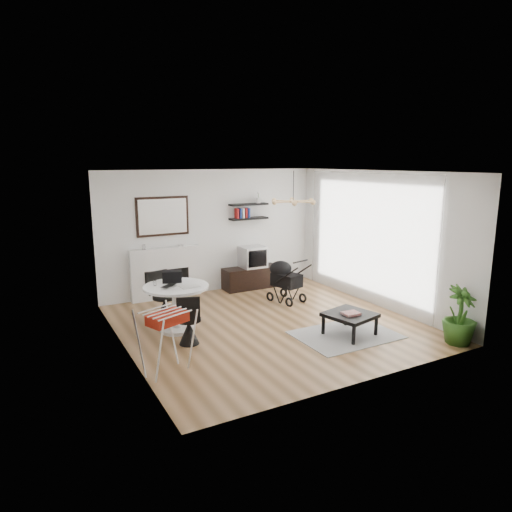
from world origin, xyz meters
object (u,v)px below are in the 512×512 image
crt_tv (253,257)px  dining_table (177,301)px  potted_plant (460,316)px  stroller (285,282)px  fireplace (166,267)px  drying_rack (166,340)px  tv_console (251,278)px  coffee_table (350,316)px

crt_tv → dining_table: crt_tv is taller
potted_plant → stroller: bearing=110.8°
crt_tv → dining_table: 3.03m
dining_table → crt_tv: bearing=36.4°
fireplace → drying_rack: size_ratio=2.38×
fireplace → potted_plant: bearing=-54.2°
tv_console → coffee_table: bearing=-88.4°
dining_table → coffee_table: bearing=-32.4°
fireplace → tv_console: 2.01m
dining_table → drying_rack: size_ratio=1.22×
crt_tv → dining_table: bearing=-143.6°
stroller → crt_tv: bearing=79.6°
dining_table → potted_plant: potted_plant is taller
fireplace → coffee_table: 4.10m
dining_table → stroller: 2.61m
fireplace → drying_rack: 3.60m
crt_tv → coffee_table: bearing=-89.2°
fireplace → stroller: bearing=-33.1°
crt_tv → coffee_table: crt_tv is taller
tv_console → stroller: size_ratio=1.39×
crt_tv → stroller: bearing=-84.9°
crt_tv → stroller: size_ratio=0.58×
tv_console → potted_plant: (1.39, -4.48, 0.22)m
tv_console → dining_table: dining_table is taller
dining_table → coffee_table: (2.48, -1.57, -0.19)m
tv_console → coffee_table: size_ratio=1.49×
stroller → potted_plant: size_ratio=1.00×
fireplace → stroller: size_ratio=2.29×
coffee_table → fireplace: bearing=120.1°
fireplace → drying_rack: bearing=-107.5°
tv_console → crt_tv: 0.49m
coffee_table → dining_table: bearing=147.6°
dining_table → stroller: bearing=12.8°
fireplace → crt_tv: (2.00, -0.17, 0.04)m
drying_rack → tv_console: bearing=26.1°
crt_tv → potted_plant: (1.35, -4.48, -0.26)m
fireplace → stroller: (2.11, -1.38, -0.28)m
fireplace → dining_table: 2.01m
fireplace → drying_rack: fireplace is taller
fireplace → potted_plant: fireplace is taller
drying_rack → potted_plant: size_ratio=0.97×
drying_rack → coffee_table: (3.13, -0.10, -0.13)m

